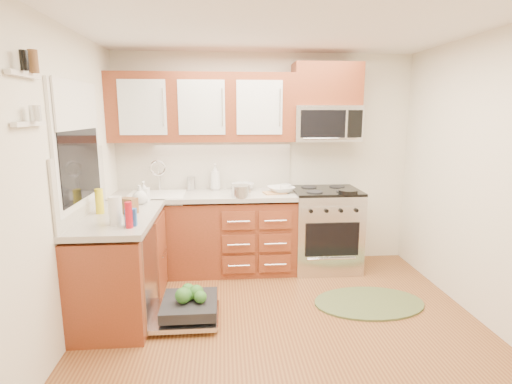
{
  "coord_description": "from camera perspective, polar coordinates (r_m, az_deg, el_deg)",
  "views": [
    {
      "loc": [
        -0.5,
        -3.01,
        1.82
      ],
      "look_at": [
        -0.18,
        0.85,
        1.05
      ],
      "focal_mm": 28.0,
      "sensor_mm": 36.0,
      "label": 1
    }
  ],
  "objects": [
    {
      "name": "floor",
      "position": [
        3.56,
        4.33,
        -19.55
      ],
      "size": [
        3.5,
        3.5,
        0.0
      ],
      "primitive_type": "plane",
      "color": "brown",
      "rests_on": "ground"
    },
    {
      "name": "ceiling",
      "position": [
        3.13,
        5.07,
        23.78
      ],
      "size": [
        3.5,
        3.5,
        0.0
      ],
      "primitive_type": "plane",
      "rotation": [
        3.14,
        0.0,
        0.0
      ],
      "color": "white",
      "rests_on": "ground"
    },
    {
      "name": "wall_back",
      "position": [
        4.82,
        1.29,
        4.46
      ],
      "size": [
        3.5,
        0.04,
        2.5
      ],
      "primitive_type": "cube",
      "color": "silver",
      "rests_on": "ground"
    },
    {
      "name": "wall_front",
      "position": [
        1.47,
        16.01,
        -11.86
      ],
      "size": [
        3.5,
        0.04,
        2.5
      ],
      "primitive_type": "cube",
      "color": "silver",
      "rests_on": "ground"
    },
    {
      "name": "wall_left",
      "position": [
        3.31,
        -26.77,
        0.14
      ],
      "size": [
        0.04,
        3.5,
        2.5
      ],
      "primitive_type": "cube",
      "color": "silver",
      "rests_on": "ground"
    },
    {
      "name": "wall_right",
      "position": [
        3.81,
        31.66,
        0.97
      ],
      "size": [
        0.04,
        3.5,
        2.5
      ],
      "primitive_type": "cube",
      "color": "silver",
      "rests_on": "ground"
    },
    {
      "name": "base_cabinet_back",
      "position": [
        4.68,
        -7.27,
        -6.18
      ],
      "size": [
        2.05,
        0.6,
        0.85
      ],
      "primitive_type": "cube",
      "color": "brown",
      "rests_on": "ground"
    },
    {
      "name": "base_cabinet_left",
      "position": [
        3.92,
        -18.68,
        -10.21
      ],
      "size": [
        0.6,
        1.25,
        0.85
      ],
      "primitive_type": "cube",
      "color": "brown",
      "rests_on": "ground"
    },
    {
      "name": "countertop_back",
      "position": [
        4.55,
        -7.42,
        -0.5
      ],
      "size": [
        2.07,
        0.64,
        0.05
      ],
      "primitive_type": "cube",
      "color": "beige",
      "rests_on": "base_cabinet_back"
    },
    {
      "name": "countertop_left",
      "position": [
        3.77,
        -18.98,
        -3.47
      ],
      "size": [
        0.64,
        1.27,
        0.05
      ],
      "primitive_type": "cube",
      "color": "beige",
      "rests_on": "base_cabinet_left"
    },
    {
      "name": "backsplash_back",
      "position": [
        4.79,
        -7.36,
        3.85
      ],
      "size": [
        2.05,
        0.02,
        0.57
      ],
      "primitive_type": "cube",
      "color": "beige",
      "rests_on": "ground"
    },
    {
      "name": "backsplash_left",
      "position": [
        3.8,
        -23.6,
        1.07
      ],
      "size": [
        0.02,
        1.25,
        0.57
      ],
      "primitive_type": "cube",
      "color": "beige",
      "rests_on": "ground"
    },
    {
      "name": "upper_cabinets",
      "position": [
        4.59,
        -7.66,
        11.84
      ],
      "size": [
        2.05,
        0.35,
        0.75
      ],
      "primitive_type": null,
      "color": "brown",
      "rests_on": "ground"
    },
    {
      "name": "cabinet_over_mw",
      "position": [
        4.75,
        10.05,
        14.89
      ],
      "size": [
        0.76,
        0.35,
        0.47
      ],
      "primitive_type": "cube",
      "color": "brown",
      "rests_on": "ground"
    },
    {
      "name": "range",
      "position": [
        4.79,
        9.81,
        -5.22
      ],
      "size": [
        0.76,
        0.64,
        0.95
      ],
      "primitive_type": null,
      "color": "silver",
      "rests_on": "ground"
    },
    {
      "name": "microwave",
      "position": [
        4.72,
        9.94,
        9.63
      ],
      "size": [
        0.76,
        0.38,
        0.4
      ],
      "primitive_type": null,
      "color": "silver",
      "rests_on": "ground"
    },
    {
      "name": "sink",
      "position": [
        4.61,
        -13.94,
        -1.87
      ],
      "size": [
        0.62,
        0.5,
        0.26
      ],
      "primitive_type": null,
      "color": "white",
      "rests_on": "ground"
    },
    {
      "name": "dishwasher",
      "position": [
        3.75,
        -10.06,
        -16.22
      ],
      "size": [
        0.7,
        0.6,
        0.2
      ],
      "primitive_type": null,
      "color": "silver",
      "rests_on": "ground"
    },
    {
      "name": "window",
      "position": [
        3.73,
        -24.13,
        6.14
      ],
      "size": [
        0.03,
        1.05,
        1.05
      ],
      "primitive_type": null,
      "color": "white",
      "rests_on": "ground"
    },
    {
      "name": "window_blind",
      "position": [
        3.72,
        -24.17,
        11.23
      ],
      "size": [
        0.02,
        0.96,
        0.4
      ],
      "primitive_type": "cube",
      "color": "white",
      "rests_on": "ground"
    },
    {
      "name": "shelf_upper",
      "position": [
        2.94,
        -30.2,
        14.3
      ],
      "size": [
        0.04,
        0.4,
        0.03
      ],
      "primitive_type": "cube",
      "color": "white",
      "rests_on": "ground"
    },
    {
      "name": "shelf_lower",
      "position": [
        2.93,
        -29.62,
        8.47
      ],
      "size": [
        0.04,
        0.4,
        0.03
      ],
      "primitive_type": "cube",
      "color": "white",
      "rests_on": "ground"
    },
    {
      "name": "rug",
      "position": [
        4.16,
        15.83,
        -14.98
      ],
      "size": [
        1.12,
        0.78,
        0.02
      ],
      "primitive_type": null,
      "rotation": [
        0.0,
        0.0,
        0.08
      ],
      "color": "#576439",
      "rests_on": "ground"
    },
    {
      "name": "skillet",
      "position": [
        4.49,
        13.02,
        0.05
      ],
      "size": [
        0.25,
        0.25,
        0.04
      ],
      "primitive_type": "cylinder",
      "rotation": [
        0.0,
        0.0,
        -0.23
      ],
      "color": "black",
      "rests_on": "range"
    },
    {
      "name": "stock_pot",
      "position": [
        4.32,
        -2.17,
        0.14
      ],
      "size": [
        0.22,
        0.22,
        0.13
      ],
      "primitive_type": "cylinder",
      "rotation": [
        0.0,
        0.0,
        -0.03
      ],
      "color": "silver",
      "rests_on": "countertop_back"
    },
    {
      "name": "cutting_board",
      "position": [
        4.5,
        2.69,
        -0.1
      ],
      "size": [
        0.28,
        0.21,
        0.02
      ],
      "primitive_type": "cube",
      "rotation": [
        0.0,
        0.0,
        0.26
      ],
      "color": "tan",
      "rests_on": "countertop_back"
    },
    {
      "name": "canister",
      "position": [
        4.75,
        -9.24,
        1.23
      ],
      "size": [
        0.12,
        0.12,
        0.16
      ],
      "primitive_type": "cylinder",
      "rotation": [
        0.0,
        0.0,
        -0.22
      ],
      "color": "silver",
      "rests_on": "countertop_back"
    },
    {
      "name": "paper_towel_roll",
      "position": [
        3.43,
        -19.44,
        -2.52
      ],
      "size": [
        0.11,
        0.11,
        0.23
      ],
      "primitive_type": "cylinder",
      "rotation": [
        0.0,
        0.0,
        -0.03
      ],
      "color": "white",
      "rests_on": "countertop_left"
    },
    {
      "name": "mustard_bottle",
      "position": [
        3.85,
        -21.47,
        -1.24
      ],
      "size": [
        0.09,
        0.09,
        0.23
      ],
      "primitive_type": "cylinder",
      "rotation": [
        0.0,
        0.0,
        0.25
      ],
      "color": "yellow",
      "rests_on": "countertop_left"
    },
    {
      "name": "red_bottle",
      "position": [
        3.29,
        -17.71,
        -3.15
      ],
      "size": [
        0.07,
        0.07,
        0.21
      ],
      "primitive_type": "cylinder",
      "rotation": [
        0.0,
        0.0,
        0.41
      ],
      "color": "#B20E1C",
      "rests_on": "countertop_left"
    },
    {
      "name": "wooden_box",
      "position": [
        3.77,
        -17.74,
        -1.89
      ],
      "size": [
        0.17,
        0.15,
        0.14
      ],
      "primitive_type": "cube",
      "rotation": [
        0.0,
        0.0,
        -0.42
      ],
      "color": "brown",
      "rests_on": "countertop_left"
    },
    {
      "name": "blue_carton",
      "position": [
        3.36,
        -17.45,
        -3.47
      ],
      "size": [
        0.09,
        0.05,
        0.14
      ],
      "primitive_type": "cube",
      "rotation": [
        0.0,
        0.0,
        0.01
      ],
      "color": "#2354A3",
      "rests_on": "countertop_left"
    },
    {
      "name": "bowl_a",
      "position": [
        4.55,
        3.6,
        0.35
      ],
      "size": [
        0.37,
        0.37,
        0.07
      ],
      "primitive_type": "imported",
      "rotation": [
        0.0,
        0.0,
        0.31
      ],
      "color": "#999999",
      "rests_on": "countertop_back"
    },
    {
      "name": "bowl_b",
      "position": [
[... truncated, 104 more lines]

